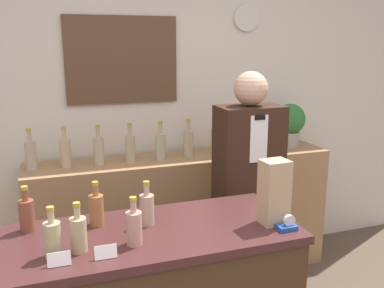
% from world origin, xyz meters
% --- Properties ---
extents(back_wall, '(5.20, 0.09, 2.70)m').
position_xyz_m(back_wall, '(-0.00, 2.00, 1.36)').
color(back_wall, beige).
rests_on(back_wall, ground_plane).
extents(back_shelf, '(2.32, 0.42, 0.98)m').
position_xyz_m(back_shelf, '(0.24, 1.73, 0.49)').
color(back_shelf, '#9E754C').
rests_on(back_shelf, ground_plane).
extents(shopkeeper, '(0.42, 0.26, 1.66)m').
position_xyz_m(shopkeeper, '(0.50, 1.16, 0.83)').
color(shopkeeper, '#331E14').
rests_on(shopkeeper, ground_plane).
extents(potted_plant, '(0.25, 0.25, 0.36)m').
position_xyz_m(potted_plant, '(1.18, 1.76, 1.18)').
color(potted_plant, '#9E998E').
rests_on(potted_plant, back_shelf).
extents(paper_bag, '(0.14, 0.12, 0.31)m').
position_xyz_m(paper_bag, '(0.28, 0.45, 1.13)').
color(paper_bag, tan).
rests_on(paper_bag, display_counter).
extents(tape_dispenser, '(0.09, 0.06, 0.07)m').
position_xyz_m(tape_dispenser, '(0.31, 0.35, 1.00)').
color(tape_dispenser, '#1E4799').
rests_on(tape_dispenser, display_counter).
extents(price_card_left, '(0.09, 0.02, 0.06)m').
position_xyz_m(price_card_left, '(-0.71, 0.36, 1.00)').
color(price_card_left, white).
rests_on(price_card_left, display_counter).
extents(price_card_right, '(0.09, 0.02, 0.06)m').
position_xyz_m(price_card_right, '(-0.53, 0.36, 1.00)').
color(price_card_right, white).
rests_on(price_card_right, display_counter).
extents(counter_bottle_0, '(0.07, 0.07, 0.22)m').
position_xyz_m(counter_bottle_0, '(-0.84, 0.74, 1.06)').
color(counter_bottle_0, brown).
rests_on(counter_bottle_0, display_counter).
extents(counter_bottle_1, '(0.07, 0.07, 0.22)m').
position_xyz_m(counter_bottle_1, '(-0.73, 0.44, 1.06)').
color(counter_bottle_1, tan).
rests_on(counter_bottle_1, display_counter).
extents(counter_bottle_2, '(0.07, 0.07, 0.22)m').
position_xyz_m(counter_bottle_2, '(-0.63, 0.45, 1.06)').
color(counter_bottle_2, tan).
rests_on(counter_bottle_2, display_counter).
extents(counter_bottle_3, '(0.07, 0.07, 0.22)m').
position_xyz_m(counter_bottle_3, '(-0.53, 0.70, 1.06)').
color(counter_bottle_3, '#A16939').
rests_on(counter_bottle_3, display_counter).
extents(counter_bottle_4, '(0.07, 0.07, 0.22)m').
position_xyz_m(counter_bottle_4, '(-0.40, 0.44, 1.06)').
color(counter_bottle_4, tan).
rests_on(counter_bottle_4, display_counter).
extents(counter_bottle_5, '(0.07, 0.07, 0.22)m').
position_xyz_m(counter_bottle_5, '(-0.30, 0.63, 1.06)').
color(counter_bottle_5, tan).
rests_on(counter_bottle_5, display_counter).
extents(shelf_bottle_0, '(0.07, 0.07, 0.29)m').
position_xyz_m(shelf_bottle_0, '(-0.84, 1.74, 1.09)').
color(shelf_bottle_0, tan).
rests_on(shelf_bottle_0, back_shelf).
extents(shelf_bottle_1, '(0.07, 0.07, 0.29)m').
position_xyz_m(shelf_bottle_1, '(-0.61, 1.74, 1.09)').
color(shelf_bottle_1, tan).
rests_on(shelf_bottle_1, back_shelf).
extents(shelf_bottle_2, '(0.07, 0.07, 0.29)m').
position_xyz_m(shelf_bottle_2, '(-0.39, 1.71, 1.09)').
color(shelf_bottle_2, tan).
rests_on(shelf_bottle_2, back_shelf).
extents(shelf_bottle_3, '(0.07, 0.07, 0.29)m').
position_xyz_m(shelf_bottle_3, '(-0.16, 1.72, 1.09)').
color(shelf_bottle_3, tan).
rests_on(shelf_bottle_3, back_shelf).
extents(shelf_bottle_4, '(0.07, 0.07, 0.29)m').
position_xyz_m(shelf_bottle_4, '(0.06, 1.71, 1.09)').
color(shelf_bottle_4, '#B1AF87').
rests_on(shelf_bottle_4, back_shelf).
extents(shelf_bottle_5, '(0.07, 0.07, 0.29)m').
position_xyz_m(shelf_bottle_5, '(0.28, 1.74, 1.09)').
color(shelf_bottle_5, tan).
rests_on(shelf_bottle_5, back_shelf).
extents(shelf_bottle_6, '(0.07, 0.07, 0.29)m').
position_xyz_m(shelf_bottle_6, '(0.51, 1.74, 1.09)').
color(shelf_bottle_6, tan).
rests_on(shelf_bottle_6, back_shelf).
extents(shelf_bottle_7, '(0.07, 0.07, 0.29)m').
position_xyz_m(shelf_bottle_7, '(0.73, 1.71, 1.09)').
color(shelf_bottle_7, tan).
rests_on(shelf_bottle_7, back_shelf).
extents(shelf_bottle_8, '(0.07, 0.07, 0.29)m').
position_xyz_m(shelf_bottle_8, '(0.96, 1.72, 1.09)').
color(shelf_bottle_8, tan).
rests_on(shelf_bottle_8, back_shelf).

